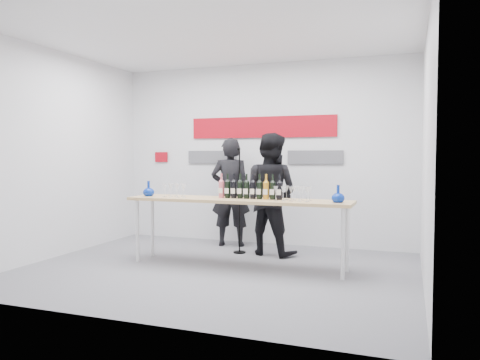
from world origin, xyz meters
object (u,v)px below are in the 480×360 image
(presenter_left, at_px, (231,192))
(presenter_right, at_px, (270,194))
(tasting_table, at_px, (237,204))
(mic_stand, at_px, (239,221))

(presenter_left, distance_m, presenter_right, 0.89)
(presenter_left, bearing_deg, presenter_right, 140.43)
(tasting_table, relative_size, presenter_left, 1.71)
(presenter_left, xyz_separation_m, mic_stand, (0.33, -0.49, -0.39))
(tasting_table, distance_m, presenter_left, 1.45)
(tasting_table, height_order, presenter_left, presenter_left)
(tasting_table, distance_m, mic_stand, 0.93)
(tasting_table, distance_m, presenter_right, 0.92)
(presenter_left, height_order, mic_stand, presenter_left)
(presenter_right, distance_m, mic_stand, 0.62)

